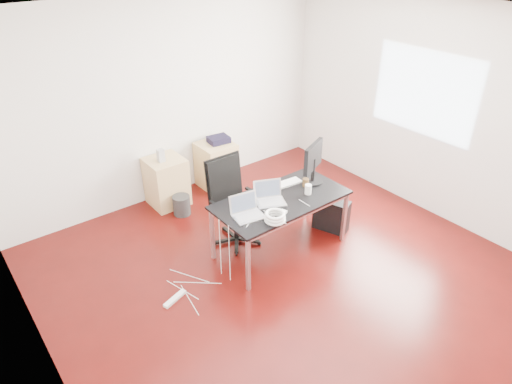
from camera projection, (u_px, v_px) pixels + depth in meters
room_shell at (292, 165)px, 4.59m from camera, size 5.00×5.00×5.00m
desk at (281, 203)px, 5.35m from camera, size 1.60×0.80×0.73m
office_chair at (231, 197)px, 5.59m from camera, size 0.48×0.50×1.08m
filing_cabinet_left at (167, 182)px, 6.46m from camera, size 0.50×0.50×0.70m
filing_cabinet_right at (216, 165)px, 6.90m from camera, size 0.50×0.50×0.70m
pc_tower at (331, 215)px, 5.96m from camera, size 0.35×0.49×0.44m
wastebasket at (182, 205)px, 6.31m from camera, size 0.32×0.32×0.28m
power_strip at (175, 299)px, 4.91m from camera, size 0.30×0.15×0.04m
laptop_left at (247, 211)px, 4.99m from camera, size 0.37×0.31×0.23m
laptop_right at (270, 197)px, 5.25m from camera, size 0.40×0.37×0.23m
monitor at (313, 161)px, 5.54m from camera, size 0.43×0.26×0.51m
keyboard at (285, 184)px, 5.60m from camera, size 0.45×0.18×0.02m
cup_white at (308, 189)px, 5.39m from camera, size 0.08×0.08×0.12m
cup_brown at (306, 182)px, 5.56m from camera, size 0.08×0.08×0.10m
cable_coil at (275, 217)px, 4.90m from camera, size 0.24×0.24×0.11m
power_adapter at (283, 212)px, 5.05m from camera, size 0.09×0.09×0.03m
speaker at (161, 155)px, 6.18m from camera, size 0.09×0.08×0.18m
navy_garment at (219, 140)px, 6.75m from camera, size 0.32×0.27×0.09m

